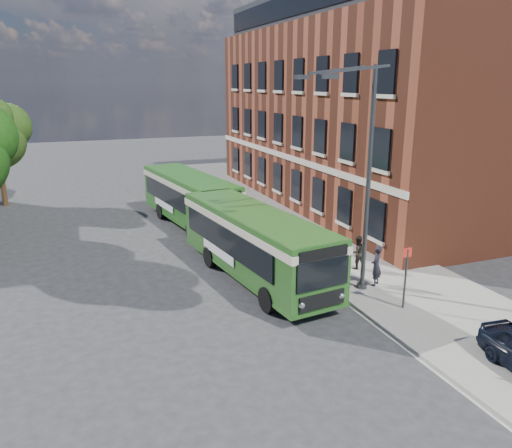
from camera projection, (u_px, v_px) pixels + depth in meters
name	position (u px, v px, depth m)	size (l,w,h in m)	color
ground	(228.00, 291.00, 20.75)	(120.00, 120.00, 0.00)	#29292B
pavement	(297.00, 224.00, 30.32)	(6.00, 48.00, 0.15)	gray
kerb_line	(250.00, 230.00, 29.29)	(0.12, 48.00, 0.01)	beige
brick_office	(366.00, 103.00, 34.44)	(12.10, 26.00, 14.20)	brown
street_lamp	(361.00, 178.00, 19.31)	(2.96, 2.38, 9.00)	#373A3C
bus_stop_sign	(406.00, 274.00, 18.50)	(0.35, 0.08, 2.52)	#373A3C
bus_front	(254.00, 239.00, 21.63)	(3.82, 10.45, 3.02)	#27581E
bus_rear	(189.00, 195.00, 30.08)	(3.95, 10.01, 3.02)	#215A19
pedestrian_a	(376.00, 266.00, 20.75)	(0.63, 0.42, 1.73)	black
pedestrian_b	(357.00, 252.00, 22.63)	(0.76, 0.59, 1.55)	black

